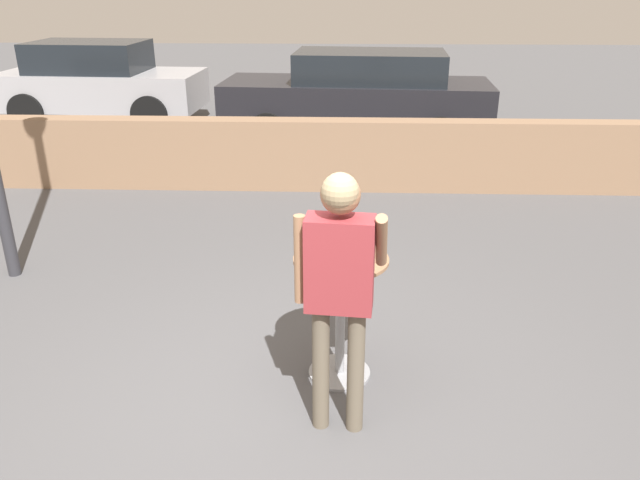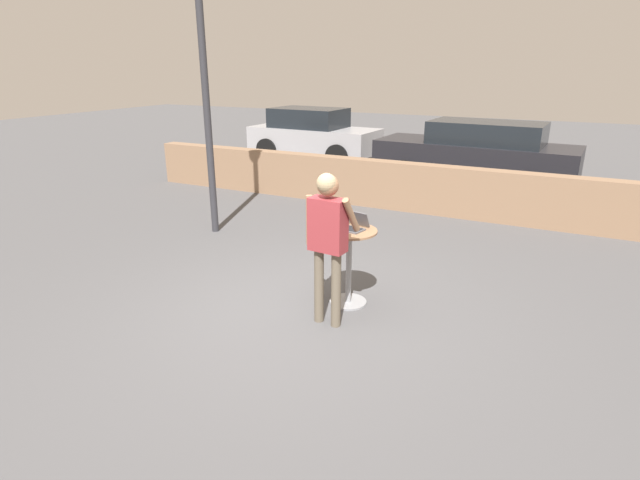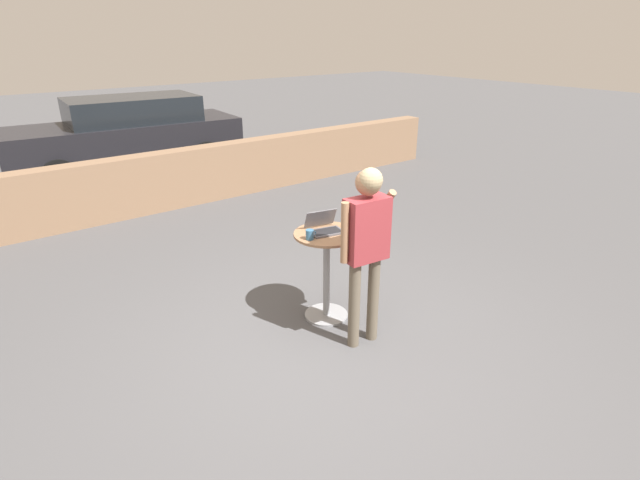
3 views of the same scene
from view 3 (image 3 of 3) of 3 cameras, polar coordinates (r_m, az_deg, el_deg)
The scene contains 7 objects.
ground_plane at distance 4.85m, azimuth 1.06°, elevation -12.82°, with size 50.00×50.00×0.00m, color #4C4C4F.
pavement_kerb at distance 8.73m, azimuth -19.76°, elevation 5.96°, with size 12.86×0.35×0.97m.
cafe_table at distance 5.12m, azimuth 0.75°, elevation -2.82°, with size 0.67×0.67×0.96m.
laptop at distance 5.00m, azimuth 0.50°, elevation 1.50°, with size 0.38×0.36×0.20m.
coffee_mug at distance 4.80m, azimuth -1.17°, elevation 0.62°, with size 0.11×0.08×0.10m.
standing_person at distance 4.50m, azimuth 5.32°, elevation 0.52°, with size 0.57×0.36×1.76m.
parked_car_near_street at distance 11.30m, azimuth -21.17°, elevation 11.13°, with size 4.69×2.00×1.58m.
Camera 3 is at (-2.46, -3.07, 2.83)m, focal length 28.00 mm.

